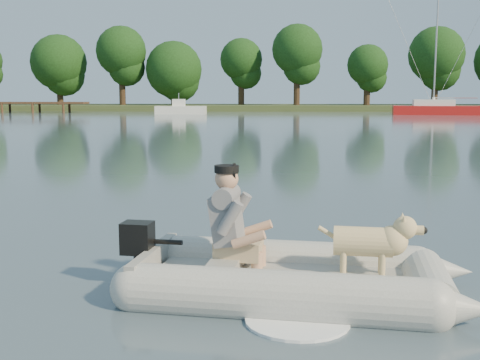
# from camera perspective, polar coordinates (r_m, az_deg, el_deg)

# --- Properties ---
(water) EXTENTS (160.00, 160.00, 0.00)m
(water) POSITION_cam_1_polar(r_m,az_deg,el_deg) (6.25, -3.75, -9.05)
(water) COLOR slate
(water) RESTS_ON ground
(shore_bank) EXTENTS (160.00, 12.00, 0.70)m
(shore_bank) POSITION_cam_1_polar(r_m,az_deg,el_deg) (67.96, 2.17, 6.85)
(shore_bank) COLOR #47512D
(shore_bank) RESTS_ON water
(treeline) EXTENTS (84.66, 7.35, 9.27)m
(treeline) POSITION_cam_1_polar(r_m,az_deg,el_deg) (67.28, 7.18, 11.08)
(treeline) COLOR #332316
(treeline) RESTS_ON shore_bank
(dinghy) EXTENTS (4.66, 3.49, 1.28)m
(dinghy) POSITION_cam_1_polar(r_m,az_deg,el_deg) (5.55, 5.40, -5.51)
(dinghy) COLOR #9E9F99
(dinghy) RESTS_ON water
(man) EXTENTS (0.74, 0.66, 0.99)m
(man) POSITION_cam_1_polar(r_m,az_deg,el_deg) (5.64, -1.07, -3.42)
(man) COLOR slate
(man) RESTS_ON dinghy
(dog) EXTENTS (0.89, 0.42, 0.57)m
(dog) POSITION_cam_1_polar(r_m,az_deg,el_deg) (5.59, 11.57, -6.21)
(dog) COLOR tan
(dog) RESTS_ON dinghy
(outboard_motor) EXTENTS (0.41, 0.32, 0.73)m
(outboard_motor) POSITION_cam_1_polar(r_m,az_deg,el_deg) (5.94, -9.65, -7.22)
(outboard_motor) COLOR black
(outboard_motor) RESTS_ON dinghy
(motorboat) EXTENTS (4.71, 1.83, 1.99)m
(motorboat) POSITION_cam_1_polar(r_m,az_deg,el_deg) (55.02, -5.63, 7.18)
(motorboat) COLOR white
(motorboat) RESTS_ON water
(sailboat) EXTENTS (8.14, 3.50, 10.84)m
(sailboat) POSITION_cam_1_polar(r_m,az_deg,el_deg) (55.80, 18.26, 6.38)
(sailboat) COLOR #A91513
(sailboat) RESTS_ON water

